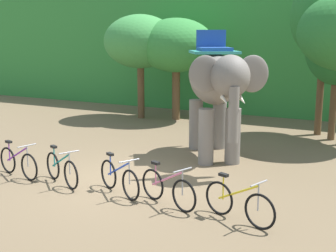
# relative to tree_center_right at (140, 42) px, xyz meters

# --- Properties ---
(ground_plane) EXTENTS (80.00, 80.00, 0.00)m
(ground_plane) POSITION_rel_tree_center_right_xyz_m (4.07, -7.84, -3.32)
(ground_plane) COLOR brown
(foliage_hedge) EXTENTS (36.00, 6.00, 5.62)m
(foliage_hedge) POSITION_rel_tree_center_right_xyz_m (4.07, 5.78, -0.51)
(foliage_hedge) COLOR #338438
(foliage_hedge) RESTS_ON ground
(tree_center_right) EXTENTS (3.14, 3.14, 4.49)m
(tree_center_right) POSITION_rel_tree_center_right_xyz_m (0.00, 0.00, 0.00)
(tree_center_right) COLOR brown
(tree_center_right) RESTS_ON ground
(tree_center_left) EXTENTS (3.27, 3.27, 4.33)m
(tree_center_left) POSITION_rel_tree_center_right_xyz_m (1.55, 0.35, -0.15)
(tree_center_left) COLOR brown
(tree_center_left) RESTS_ON ground
(tree_far_right) EXTENTS (2.40, 2.40, 5.74)m
(tree_far_right) POSITION_rel_tree_center_right_xyz_m (7.56, -0.04, 0.91)
(tree_far_right) COLOR brown
(tree_far_right) RESTS_ON ground
(elephant) EXTENTS (3.29, 4.02, 3.78)m
(elephant) POSITION_rel_tree_center_right_xyz_m (5.35, -4.83, -1.12)
(elephant) COLOR slate
(elephant) RESTS_ON ground
(bike_purple) EXTENTS (1.67, 0.59, 0.92)m
(bike_purple) POSITION_rel_tree_center_right_xyz_m (1.42, -8.81, -2.94)
(bike_purple) COLOR black
(bike_purple) RESTS_ON ground
(bike_teal) EXTENTS (1.57, 0.81, 0.92)m
(bike_teal) POSITION_rel_tree_center_right_xyz_m (2.81, -8.76, -2.94)
(bike_teal) COLOR black
(bike_teal) RESTS_ON ground
(bike_blue) EXTENTS (1.55, 0.85, 0.92)m
(bike_blue) POSITION_rel_tree_center_right_xyz_m (4.48, -8.73, -2.94)
(bike_blue) COLOR black
(bike_blue) RESTS_ON ground
(bike_pink) EXTENTS (1.61, 0.74, 0.92)m
(bike_pink) POSITION_rel_tree_center_right_xyz_m (5.80, -8.87, -2.94)
(bike_pink) COLOR black
(bike_pink) RESTS_ON ground
(bike_yellow) EXTENTS (1.63, 0.71, 0.92)m
(bike_yellow) POSITION_rel_tree_center_right_xyz_m (7.44, -9.00, -2.94)
(bike_yellow) COLOR black
(bike_yellow) RESTS_ON ground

